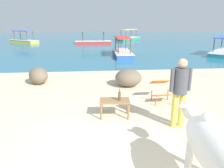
{
  "coord_description": "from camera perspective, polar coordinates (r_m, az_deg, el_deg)",
  "views": [
    {
      "loc": [
        -0.17,
        -3.39,
        2.47
      ],
      "look_at": [
        0.44,
        3.0,
        0.55
      ],
      "focal_mm": 34.76,
      "sensor_mm": 36.0,
      "label": 1
    }
  ],
  "objects": [
    {
      "name": "cow",
      "position": [
        3.38,
        25.46,
        -14.62
      ],
      "size": [
        0.7,
        2.05,
        1.16
      ],
      "rotation": [
        0.0,
        0.0,
        1.51
      ],
      "color": "silver",
      "rests_on": "sand_beach"
    },
    {
      "name": "boat_blue",
      "position": [
        15.31,
        2.74,
        8.43
      ],
      "size": [
        1.22,
        3.69,
        1.29
      ],
      "rotation": [
        0.0,
        0.0,
        4.69
      ],
      "color": "#3866B7",
      "rests_on": "water_surface"
    },
    {
      "name": "shore_rock_large",
      "position": [
        8.19,
        4.32,
        1.69
      ],
      "size": [
        1.22,
        1.23,
        0.64
      ],
      "primitive_type": "ellipsoid",
      "rotation": [
        0.0,
        0.0,
        1.31
      ],
      "color": "#756651",
      "rests_on": "sand_beach"
    },
    {
      "name": "water_surface",
      "position": [
        25.51,
        -5.15,
        11.01
      ],
      "size": [
        60.0,
        36.0,
        0.03
      ],
      "primitive_type": "cube",
      "color": "teal",
      "rests_on": "ground"
    },
    {
      "name": "person_standing",
      "position": [
        5.1,
        17.48,
        -1.01
      ],
      "size": [
        0.51,
        0.32,
        1.62
      ],
      "rotation": [
        0.0,
        0.0,
        1.66
      ],
      "color": "#DBC64C",
      "rests_on": "sand_beach"
    },
    {
      "name": "deck_chair_near",
      "position": [
        6.79,
        12.7,
        -1.29
      ],
      "size": [
        0.56,
        0.78,
        0.68
      ],
      "rotation": [
        0.0,
        0.0,
        4.73
      ],
      "color": "olive",
      "rests_on": "sand_beach"
    },
    {
      "name": "boat_teal",
      "position": [
        17.39,
        27.15,
        7.63
      ],
      "size": [
        3.39,
        3.44,
        1.29
      ],
      "rotation": [
        0.0,
        0.0,
        0.8
      ],
      "color": "teal",
      "rests_on": "water_surface"
    },
    {
      "name": "bottle",
      "position": [
        5.47,
        1.99,
        -3.14
      ],
      "size": [
        0.07,
        0.07,
        0.3
      ],
      "color": "brown",
      "rests_on": "low_bench_table"
    },
    {
      "name": "boat_yellow",
      "position": [
        25.88,
        -22.16,
        10.6
      ],
      "size": [
        3.6,
        3.17,
        1.29
      ],
      "rotation": [
        0.0,
        0.0,
        5.62
      ],
      "color": "gold",
      "rests_on": "water_surface"
    },
    {
      "name": "low_bench_table",
      "position": [
        5.55,
        0.7,
        -4.98
      ],
      "size": [
        0.79,
        0.5,
        0.46
      ],
      "rotation": [
        0.0,
        0.0,
        -0.08
      ],
      "color": "olive",
      "rests_on": "sand_beach"
    },
    {
      "name": "shore_rock_small",
      "position": [
        8.94,
        -18.8,
        2.12
      ],
      "size": [
        1.03,
        1.15,
        0.65
      ],
      "primitive_type": "ellipsoid",
      "rotation": [
        0.0,
        0.0,
        2.01
      ],
      "color": "#756651",
      "rests_on": "sand_beach"
    },
    {
      "name": "sand_beach",
      "position": [
        4.18,
        -2.26,
        -19.18
      ],
      "size": [
        18.0,
        14.0,
        0.04
      ],
      "primitive_type": "cube",
      "color": "beige",
      "rests_on": "ground"
    },
    {
      "name": "boat_red",
      "position": [
        23.01,
        -4.94,
        11.13
      ],
      "size": [
        3.67,
        1.16,
        1.29
      ],
      "rotation": [
        0.0,
        0.0,
        6.28
      ],
      "color": "#C63833",
      "rests_on": "water_surface"
    },
    {
      "name": "boat_green",
      "position": [
        27.44,
        4.38,
        12.03
      ],
      "size": [
        3.42,
        3.41,
        1.29
      ],
      "rotation": [
        0.0,
        0.0,
        0.78
      ],
      "color": "#338E66",
      "rests_on": "water_surface"
    }
  ]
}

